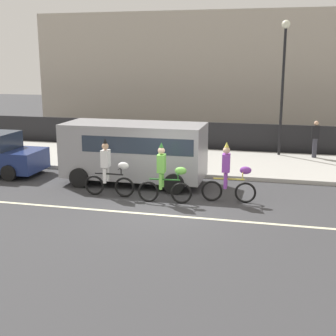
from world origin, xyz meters
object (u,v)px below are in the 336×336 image
Objects in this scene: street_lamp_post at (284,68)px; pedestrian_onlooker at (315,138)px; parade_cyclist_lime at (165,177)px; parked_van_grey at (136,149)px; parade_cyclist_purple at (229,176)px; parade_cyclist_zebra at (109,171)px.

street_lamp_post reaches higher than pedestrian_onlooker.
parked_van_grey is at bearing 128.04° from parade_cyclist_lime.
parade_cyclist_zebra is at bearing -175.81° from parade_cyclist_purple.
parade_cyclist_lime is 0.38× the size of parked_van_grey.
parade_cyclist_lime is 9.05m from street_lamp_post.
parade_cyclist_lime is 2.59m from parked_van_grey.
parked_van_grey reaches higher than parade_cyclist_zebra.
pedestrian_onlooker is at bearing 57.21° from parade_cyclist_lime.
pedestrian_onlooker is (1.52, -0.24, -2.97)m from street_lamp_post.
parade_cyclist_lime is 0.33× the size of street_lamp_post.
street_lamp_post is at bearing 54.88° from parade_cyclist_zebra.
parade_cyclist_lime and parade_cyclist_purple have the same top height.
pedestrian_onlooker is at bearing 40.71° from parked_van_grey.
parked_van_grey is (-3.51, 1.46, 0.44)m from parade_cyclist_purple.
parade_cyclist_lime is at bearing -122.79° from pedestrian_onlooker.
street_lamp_post is (5.29, 7.53, 3.15)m from parade_cyclist_zebra.
parade_cyclist_purple is 0.38× the size of parked_van_grey.
parked_van_grey is 0.85× the size of street_lamp_post.
parade_cyclist_lime is at bearing -7.85° from parade_cyclist_zebra.
parade_cyclist_purple reaches higher than pedestrian_onlooker.
parade_cyclist_zebra is 0.33× the size of street_lamp_post.
parked_van_grey reaches higher than pedestrian_onlooker.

